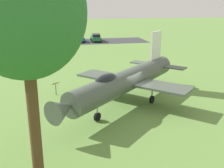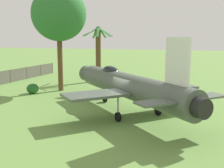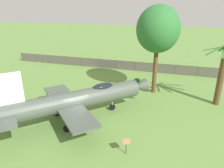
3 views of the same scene
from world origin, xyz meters
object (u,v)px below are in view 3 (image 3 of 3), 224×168
Objects in this scene: display_jet at (78,99)px; shade_tree at (158,30)px; info_plaque at (126,143)px; shrub_near_fence at (138,82)px; palm_tree at (221,75)px.

shade_tree is (8.36, -5.85, 5.40)m from display_jet.
info_plaque is at bearing 177.03° from shade_tree.
shrub_near_fence is 1.02× the size of info_plaque.
palm_tree is 9.91m from shrub_near_fence.
display_jet is 6.37m from info_plaque.
shrub_near_fence is (1.73, 2.26, -6.89)m from shade_tree.
shrub_near_fence is (10.09, -3.59, -1.49)m from display_jet.
display_jet is 10.63× the size of info_plaque.
shade_tree reaches higher than display_jet.
palm_tree is at bearing -16.53° from display_jet.
shrub_near_fence is at bearing 6.93° from info_plaque.
display_jet reaches higher than info_plaque.
display_jet is 1.87× the size of palm_tree.
shrub_near_fence is 13.66m from info_plaque.
shade_tree is 8.73× the size of info_plaque.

